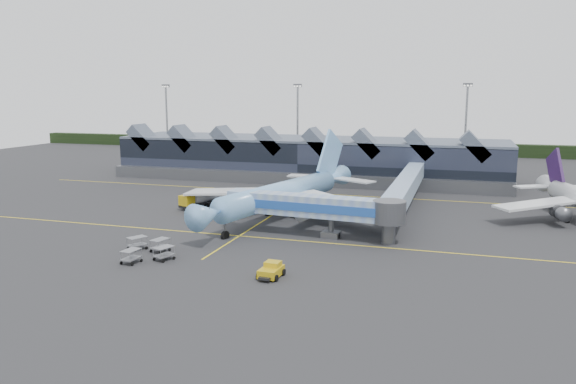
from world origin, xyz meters
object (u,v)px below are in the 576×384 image
(jet_bridge, at_px, (324,208))
(fuel_truck, at_px, (201,198))
(main_airliner, at_px, (285,193))
(pushback_tug, at_px, (271,271))

(jet_bridge, height_order, fuel_truck, jet_bridge)
(main_airliner, xyz_separation_m, fuel_truck, (-16.69, 3.30, -2.43))
(pushback_tug, bearing_deg, main_airliner, 108.22)
(pushback_tug, bearing_deg, jet_bridge, 89.38)
(jet_bridge, relative_size, pushback_tug, 6.72)
(fuel_truck, bearing_deg, pushback_tug, -32.61)
(jet_bridge, height_order, pushback_tug, jet_bridge)
(jet_bridge, bearing_deg, pushback_tug, -89.43)
(main_airliner, distance_m, pushback_tug, 30.33)
(main_airliner, xyz_separation_m, jet_bridge, (9.01, -10.48, 0.09))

